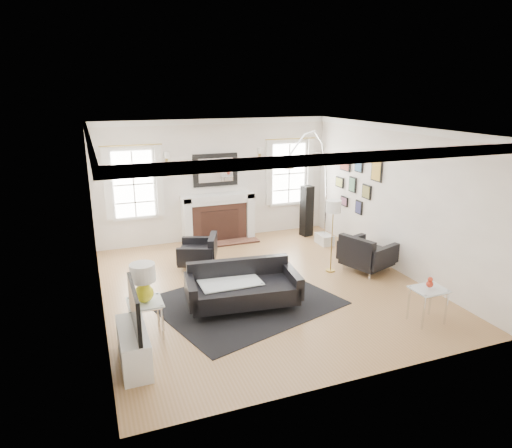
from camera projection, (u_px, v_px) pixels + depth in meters
name	position (u px, v px, depth m)	size (l,w,h in m)	color
floor	(262.00, 286.00, 8.28)	(6.00, 6.00, 0.00)	olive
back_wall	(215.00, 180.00, 10.57)	(5.50, 0.04, 2.80)	white
front_wall	(359.00, 275.00, 5.20)	(5.50, 0.04, 2.80)	white
left_wall	(95.00, 228.00, 6.95)	(0.04, 6.00, 2.80)	white
right_wall	(395.00, 199.00, 8.82)	(0.04, 6.00, 2.80)	white
ceiling	(263.00, 129.00, 7.49)	(5.50, 6.00, 0.02)	white
crown_molding	(263.00, 133.00, 7.50)	(5.50, 6.00, 0.12)	white
fireplace	(219.00, 218.00, 10.63)	(1.70, 0.69, 1.11)	white
mantel_mirror	(215.00, 170.00, 10.46)	(1.05, 0.07, 0.75)	black
window_left	(134.00, 184.00, 9.88)	(1.24, 0.15, 1.62)	white
window_right	(289.00, 173.00, 11.14)	(1.24, 0.15, 1.62)	white
gallery_wall	(357.00, 180.00, 9.93)	(0.04, 1.73, 1.29)	black
tv_unit	(134.00, 342.00, 5.84)	(0.35, 1.00, 1.09)	white
area_rug	(245.00, 301.00, 7.67)	(2.74, 2.29, 0.01)	black
sofa	(242.00, 288.00, 7.44)	(1.90, 1.03, 0.59)	black
armchair_left	(200.00, 253.00, 9.09)	(0.95, 1.00, 0.54)	black
armchair_right	(365.00, 254.00, 8.88)	(1.05, 1.12, 0.61)	black
coffee_table	(226.00, 279.00, 7.57)	(0.99, 0.99, 0.44)	silver
side_table_left	(145.00, 308.00, 6.49)	(0.49, 0.49, 0.54)	silver
nesting_table	(428.00, 296.00, 6.90)	(0.50, 0.42, 0.55)	silver
gourd_lamp	(143.00, 280.00, 6.37)	(0.36, 0.36, 0.57)	yellow
orange_vase	(430.00, 283.00, 6.84)	(0.11, 0.11, 0.17)	red
arc_floor_lamp	(309.00, 189.00, 9.22)	(1.94, 1.79, 2.74)	silver
stick_floor_lamp	(333.00, 210.00, 8.61)	(0.29, 0.29, 1.43)	#AF8F3C
speaker_tower	(307.00, 211.00, 10.99)	(0.24, 0.24, 1.22)	black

